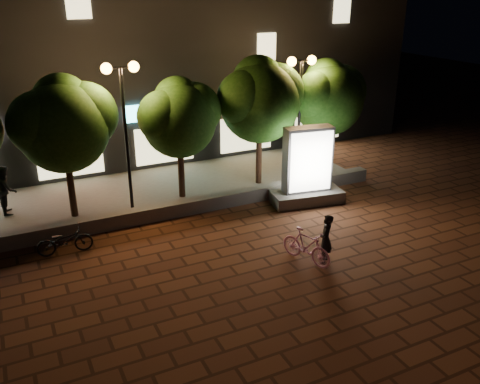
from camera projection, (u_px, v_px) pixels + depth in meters
ground at (230, 266)px, 14.75m from camera, size 80.00×80.00×0.00m
retaining_wall at (182, 208)px, 17.98m from camera, size 16.00×0.45×0.50m
sidewalk at (161, 189)px, 20.14m from camera, size 16.00×5.00×0.08m
building_block at (112, 44)px, 23.66m from camera, size 28.00×8.12×11.30m
tree_left at (64, 121)px, 16.60m from camera, size 3.60×3.00×4.89m
tree_mid at (179, 115)px, 18.30m from camera, size 3.24×2.70×4.50m
tree_right at (260, 97)px, 19.50m from camera, size 3.72×3.10×5.07m
tree_far_right at (329, 95)px, 20.86m from camera, size 3.48×2.90×4.76m
street_lamp_left at (123, 100)px, 16.94m from camera, size 1.26×0.36×5.18m
street_lamp_right at (301, 87)px, 19.82m from camera, size 1.26×0.36×4.98m
ad_kiosk at (307, 172)px, 18.73m from camera, size 2.83×1.72×2.88m
scooter_pink at (306, 246)px, 14.80m from camera, size 1.04×1.76×1.02m
rider at (326, 239)px, 14.67m from camera, size 0.65×0.64×1.52m
scooter_parked at (65, 241)px, 15.29m from camera, size 1.68×0.70×0.86m
pedestrian at (6, 190)px, 17.71m from camera, size 0.68×0.86×1.74m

